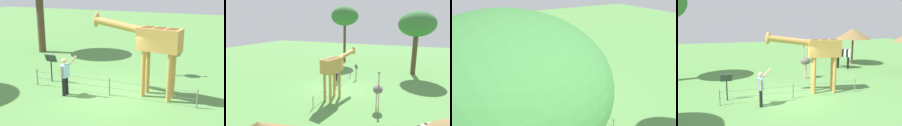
# 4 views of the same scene
# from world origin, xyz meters

# --- Properties ---
(ground_plane) EXTENTS (60.00, 60.00, 0.00)m
(ground_plane) POSITION_xyz_m (0.00, 0.00, 0.00)
(ground_plane) COLOR #568E47
(giraffe) EXTENTS (3.98, 1.17, 3.28)m
(giraffe) POSITION_xyz_m (-1.53, -0.45, 2.25)
(giraffe) COLOR #C69347
(giraffe) RESTS_ON ground_plane
(visitor) EXTENTS (0.67, 0.59, 1.71)m
(visitor) POSITION_xyz_m (1.71, 0.75, 0.90)
(visitor) COLOR black
(visitor) RESTS_ON ground_plane
(ostrich) EXTENTS (0.70, 0.56, 2.25)m
(ostrich) POSITION_xyz_m (-2.00, -3.43, 1.18)
(ostrich) COLOR #CC9E93
(ostrich) RESTS_ON ground_plane
(info_sign) EXTENTS (0.56, 0.21, 1.32)m
(info_sign) POSITION_xyz_m (3.15, -0.50, 0.95)
(info_sign) COLOR black
(info_sign) RESTS_ON ground_plane
(wire_fence) EXTENTS (7.05, 0.05, 0.75)m
(wire_fence) POSITION_xyz_m (0.00, 0.16, 0.40)
(wire_fence) COLOR slate
(wire_fence) RESTS_ON ground_plane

